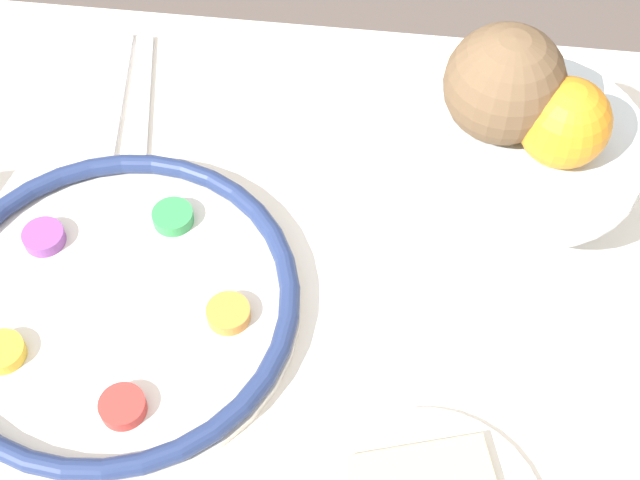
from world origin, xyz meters
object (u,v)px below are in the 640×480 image
Objects in this scene: seder_plate at (115,302)px; fruit_stand at (528,151)px; coconut at (505,84)px; orange_fruit at (565,123)px.

fruit_stand is (0.38, 0.16, 0.09)m from seder_plate.
coconut reaches higher than fruit_stand.
seder_plate is 0.44m from orange_fruit.
seder_plate is 0.42m from fruit_stand.
fruit_stand is at bearing 22.59° from seder_plate.
coconut is at bearing 153.46° from orange_fruit.
fruit_stand is at bearing -9.61° from coconut.
coconut is (-0.04, 0.01, 0.08)m from fruit_stand.
fruit_stand is 2.67× the size of orange_fruit.
seder_plate is at bearing -154.50° from coconut.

